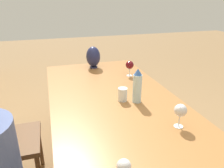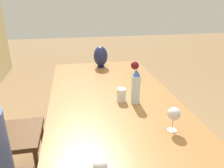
# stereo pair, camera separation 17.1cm
# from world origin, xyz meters

# --- Properties ---
(dining_table) EXTENTS (2.26, 0.97, 0.73)m
(dining_table) POSITION_xyz_m (0.00, 0.00, 0.66)
(dining_table) COLOR #936033
(dining_table) RESTS_ON ground_plane
(water_bottle) EXTENTS (0.07, 0.07, 0.26)m
(water_bottle) POSITION_xyz_m (0.03, -0.15, 0.85)
(water_bottle) COLOR #ADCCD6
(water_bottle) RESTS_ON dining_table
(water_tumbler) EXTENTS (0.07, 0.07, 0.10)m
(water_tumbler) POSITION_xyz_m (0.08, -0.05, 0.78)
(water_tumbler) COLOR silver
(water_tumbler) RESTS_ON dining_table
(vase) EXTENTS (0.15, 0.15, 0.24)m
(vase) POSITION_xyz_m (0.95, -0.01, 0.85)
(vase) COLOR #1E234C
(vase) RESTS_ON dining_table
(wine_glass_0) EXTENTS (0.07, 0.07, 0.13)m
(wine_glass_0) POSITION_xyz_m (-0.68, 0.21, 0.82)
(wine_glass_0) COLOR silver
(wine_glass_0) RESTS_ON dining_table
(wine_glass_1) EXTENTS (0.08, 0.08, 0.15)m
(wine_glass_1) POSITION_xyz_m (0.59, -0.30, 0.84)
(wine_glass_1) COLOR silver
(wine_glass_1) RESTS_ON dining_table
(wine_glass_2) EXTENTS (0.08, 0.08, 0.15)m
(wine_glass_2) POSITION_xyz_m (-0.35, -0.26, 0.84)
(wine_glass_2) COLOR silver
(wine_glass_2) RESTS_ON dining_table
(chair_far) EXTENTS (0.44, 0.44, 0.88)m
(chair_far) POSITION_xyz_m (0.23, 0.88, 0.48)
(chair_far) COLOR brown
(chair_far) RESTS_ON ground_plane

